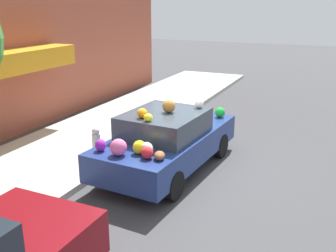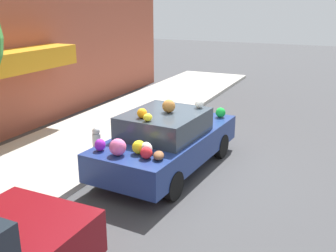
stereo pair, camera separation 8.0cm
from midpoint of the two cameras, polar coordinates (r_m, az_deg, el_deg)
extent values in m
plane|color=#424244|center=(9.10, -0.78, -6.09)|extent=(60.00, 60.00, 0.00)
cube|color=#B2ADA3|center=(10.43, -14.37, -3.14)|extent=(24.00, 3.20, 0.13)
cube|color=orange|center=(10.91, -22.66, 8.44)|extent=(4.47, 0.90, 0.55)
cylinder|color=#B2B2B7|center=(9.53, -10.57, -2.68)|extent=(0.20, 0.20, 0.55)
sphere|color=#B2B2B7|center=(9.42, -10.69, -0.77)|extent=(0.18, 0.18, 0.18)
cube|color=navy|center=(8.85, -0.26, -2.73)|extent=(4.13, 2.02, 0.58)
cube|color=#333D47|center=(8.54, -0.78, 0.35)|extent=(1.91, 1.65, 0.50)
cylinder|color=black|center=(10.34, -0.84, -1.42)|extent=(0.59, 0.22, 0.58)
cylinder|color=black|center=(9.71, 7.42, -2.85)|extent=(0.59, 0.22, 0.58)
cylinder|color=black|center=(8.40, -9.18, -6.26)|extent=(0.59, 0.22, 0.58)
cylinder|color=black|center=(7.61, 0.54, -8.64)|extent=(0.59, 0.22, 0.58)
ellipsoid|color=blue|center=(9.70, 0.20, 1.29)|extent=(0.20, 0.21, 0.12)
ellipsoid|color=purple|center=(7.76, -10.06, -2.74)|extent=(0.26, 0.24, 0.24)
sphere|color=brown|center=(9.66, 0.89, 1.80)|extent=(0.31, 0.31, 0.31)
ellipsoid|color=silver|center=(7.46, -3.36, -3.29)|extent=(0.32, 0.33, 0.25)
sphere|color=red|center=(10.20, 2.57, 2.21)|extent=(0.22, 0.22, 0.16)
sphere|color=white|center=(8.85, 4.28, 3.29)|extent=(0.22, 0.22, 0.21)
sphere|color=#98612B|center=(8.44, -0.15, 2.90)|extent=(0.35, 0.35, 0.28)
sphere|color=orange|center=(9.44, 3.49, 1.32)|extent=(0.40, 0.40, 0.29)
ellipsoid|color=brown|center=(7.25, -1.57, -4.30)|extent=(0.35, 0.30, 0.15)
sphere|color=yellow|center=(7.52, -4.46, -3.09)|extent=(0.33, 0.33, 0.26)
sphere|color=orange|center=(8.05, -4.04, 1.85)|extent=(0.28, 0.28, 0.21)
ellipsoid|color=yellow|center=(7.83, -3.20, 1.24)|extent=(0.24, 0.23, 0.16)
sphere|color=green|center=(9.97, 7.33, 1.98)|extent=(0.33, 0.33, 0.25)
sphere|color=pink|center=(7.47, -7.52, -3.08)|extent=(0.45, 0.45, 0.32)
sphere|color=yellow|center=(9.52, 2.60, 1.43)|extent=(0.34, 0.34, 0.27)
sphere|color=red|center=(7.28, -3.36, -3.91)|extent=(0.26, 0.26, 0.23)
camera|label=1|loc=(0.04, -90.26, -0.08)|focal=42.00mm
camera|label=2|loc=(0.04, 89.74, 0.08)|focal=42.00mm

